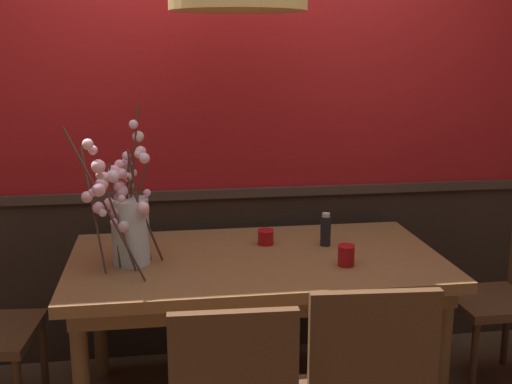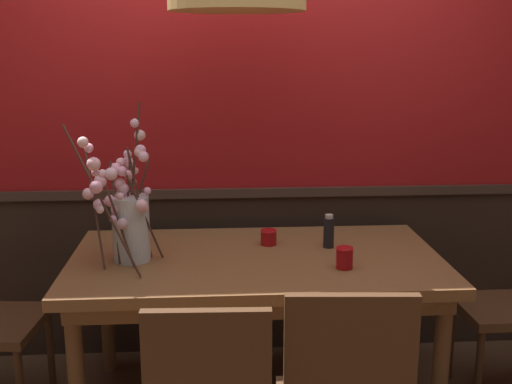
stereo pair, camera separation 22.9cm
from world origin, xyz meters
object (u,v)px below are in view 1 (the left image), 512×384
candle_holder_nearer_center (346,255)px  candle_holder_nearer_edge (266,237)px  dining_table (256,274)px  condiment_bottle (326,230)px  chair_far_side_right (274,246)px  chair_head_east_end (510,289)px  vase_with_blossoms (127,220)px

candle_holder_nearer_center → candle_holder_nearer_edge: candle_holder_nearer_center is taller
dining_table → condiment_bottle: condiment_bottle is taller
chair_far_side_right → dining_table: bearing=-105.5°
chair_head_east_end → dining_table: bearing=-179.6°
chair_head_east_end → candle_holder_nearer_center: (-0.92, -0.20, 0.29)m
dining_table → candle_holder_nearer_center: 0.44m
vase_with_blossoms → candle_holder_nearer_edge: vase_with_blossoms is taller
dining_table → chair_far_side_right: chair_far_side_right is taller
dining_table → candle_holder_nearer_edge: candle_holder_nearer_edge is taller
candle_holder_nearer_center → condiment_bottle: (-0.02, 0.30, 0.03)m
candle_holder_nearer_center → chair_far_side_right: bearing=97.1°
candle_holder_nearer_center → candle_holder_nearer_edge: 0.47m
candle_holder_nearer_edge → dining_table: bearing=-113.3°
dining_table → chair_head_east_end: chair_head_east_end is taller
chair_far_side_right → candle_holder_nearer_center: size_ratio=9.65×
candle_holder_nearer_edge → condiment_bottle: condiment_bottle is taller
vase_with_blossoms → condiment_bottle: size_ratio=4.37×
candle_holder_nearer_center → chair_head_east_end: bearing=12.0°
chair_head_east_end → condiment_bottle: size_ratio=5.67×
chair_head_east_end → candle_holder_nearer_center: bearing=-168.0°
vase_with_blossoms → condiment_bottle: 0.96m
vase_with_blossoms → chair_far_side_right: bearing=48.0°
candle_holder_nearer_edge → condiment_bottle: (0.29, -0.06, 0.04)m
dining_table → chair_head_east_end: (1.30, 0.01, -0.16)m
chair_far_side_right → vase_with_blossoms: size_ratio=1.28×
chair_far_side_right → condiment_bottle: condiment_bottle is taller
dining_table → vase_with_blossoms: vase_with_blossoms is taller
dining_table → vase_with_blossoms: bearing=-176.9°
chair_head_east_end → candle_holder_nearer_edge: bearing=172.4°
chair_far_side_right → candle_holder_nearer_center: 1.12m
candle_holder_nearer_center → condiment_bottle: size_ratio=0.58×
chair_head_east_end → condiment_bottle: bearing=173.7°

